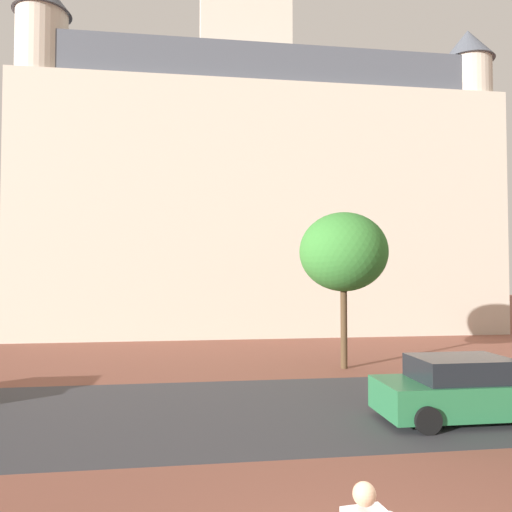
% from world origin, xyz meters
% --- Properties ---
extents(ground_plane, '(120.00, 120.00, 0.00)m').
position_xyz_m(ground_plane, '(0.00, 10.00, 0.00)').
color(ground_plane, brown).
extents(street_asphalt_strip, '(120.00, 7.02, 0.00)m').
position_xyz_m(street_asphalt_strip, '(0.00, 8.19, 0.00)').
color(street_asphalt_strip, '#38383D').
rests_on(street_asphalt_strip, ground_plane).
extents(landmark_building, '(29.09, 13.04, 31.95)m').
position_xyz_m(landmark_building, '(2.20, 28.08, 9.48)').
color(landmark_building, beige).
rests_on(landmark_building, ground_plane).
extents(car_green, '(4.15, 2.06, 1.56)m').
position_xyz_m(car_green, '(4.60, 6.64, 0.74)').
color(car_green, '#287042').
rests_on(car_green, ground_plane).
extents(tree_curb_far, '(3.42, 3.42, 6.05)m').
position_xyz_m(tree_curb_far, '(3.74, 13.30, 4.49)').
color(tree_curb_far, '#4C3823').
rests_on(tree_curb_far, ground_plane).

